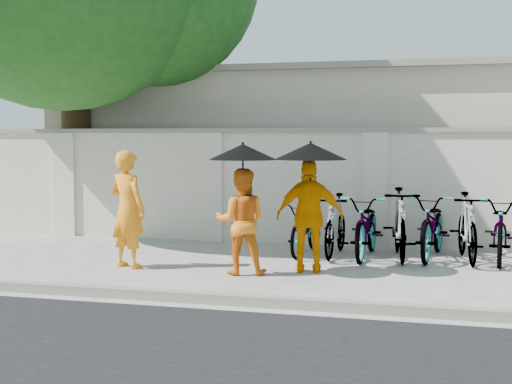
# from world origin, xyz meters

# --- Properties ---
(ground) EXTENTS (80.00, 80.00, 0.00)m
(ground) POSITION_xyz_m (0.00, 0.00, 0.00)
(ground) COLOR #ADACA9
(kerb) EXTENTS (40.00, 0.16, 0.12)m
(kerb) POSITION_xyz_m (0.00, -1.70, 0.06)
(kerb) COLOR gray
(kerb) RESTS_ON ground
(compound_wall) EXTENTS (20.00, 0.30, 2.00)m
(compound_wall) POSITION_xyz_m (1.00, 3.20, 1.00)
(compound_wall) COLOR silver
(compound_wall) RESTS_ON ground
(building_behind) EXTENTS (14.00, 6.00, 3.20)m
(building_behind) POSITION_xyz_m (2.00, 7.00, 1.60)
(building_behind) COLOR beige
(building_behind) RESTS_ON ground
(monk_left) EXTENTS (0.74, 0.61, 1.73)m
(monk_left) POSITION_xyz_m (-1.33, 0.16, 0.86)
(monk_left) COLOR orange
(monk_left) RESTS_ON ground
(monk_center) EXTENTS (0.83, 0.70, 1.49)m
(monk_center) POSITION_xyz_m (0.42, 0.10, 0.74)
(monk_center) COLOR orange
(monk_center) RESTS_ON ground
(parasol_center) EXTENTS (0.95, 0.95, 0.98)m
(parasol_center) POSITION_xyz_m (0.47, 0.02, 1.71)
(parasol_center) COLOR black
(parasol_center) RESTS_ON ground
(monk_right) EXTENTS (1.00, 0.56, 1.61)m
(monk_right) POSITION_xyz_m (1.32, 0.48, 0.80)
(monk_right) COLOR orange
(monk_right) RESTS_ON ground
(parasol_right) EXTENTS (1.03, 1.03, 0.93)m
(parasol_right) POSITION_xyz_m (1.34, 0.40, 1.72)
(parasol_right) COLOR black
(parasol_right) RESTS_ON ground
(bike_0) EXTENTS (0.67, 1.67, 0.86)m
(bike_0) POSITION_xyz_m (0.97, 2.02, 0.43)
(bike_0) COLOR gray
(bike_0) RESTS_ON ground
(bike_1) EXTENTS (0.54, 1.69, 1.01)m
(bike_1) POSITION_xyz_m (1.48, 1.91, 0.50)
(bike_1) COLOR gray
(bike_1) RESTS_ON ground
(bike_2) EXTENTS (0.74, 1.94, 1.01)m
(bike_2) POSITION_xyz_m (1.99, 1.90, 0.50)
(bike_2) COLOR gray
(bike_2) RESTS_ON ground
(bike_3) EXTENTS (0.76, 1.92, 1.12)m
(bike_3) POSITION_xyz_m (2.50, 1.89, 0.56)
(bike_3) COLOR gray
(bike_3) RESTS_ON ground
(bike_4) EXTENTS (0.92, 2.04, 1.03)m
(bike_4) POSITION_xyz_m (3.00, 2.10, 0.52)
(bike_4) COLOR gray
(bike_4) RESTS_ON ground
(bike_5) EXTENTS (0.70, 1.81, 1.06)m
(bike_5) POSITION_xyz_m (3.51, 1.96, 0.53)
(bike_5) COLOR gray
(bike_5) RESTS_ON ground
(bike_6) EXTENTS (0.83, 1.99, 1.02)m
(bike_6) POSITION_xyz_m (4.02, 2.07, 0.51)
(bike_6) COLOR gray
(bike_6) RESTS_ON ground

